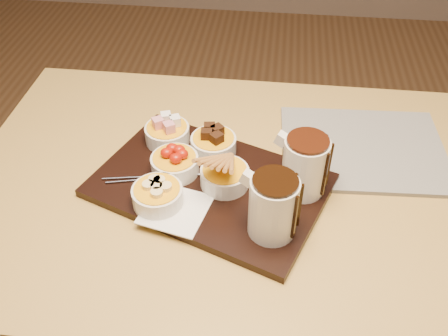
# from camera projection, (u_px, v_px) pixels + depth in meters

# --- Properties ---
(dining_table) EXTENTS (1.20, 0.80, 0.75)m
(dining_table) POSITION_uv_depth(u_px,v_px,m) (244.00, 213.00, 1.12)
(dining_table) COLOR #B79144
(dining_table) RESTS_ON ground
(serving_board) EXTENTS (0.54, 0.45, 0.02)m
(serving_board) POSITION_uv_depth(u_px,v_px,m) (210.00, 185.00, 1.04)
(serving_board) COLOR black
(serving_board) RESTS_ON dining_table
(napkin) EXTENTS (0.14, 0.14, 0.00)m
(napkin) POSITION_uv_depth(u_px,v_px,m) (176.00, 209.00, 0.97)
(napkin) COLOR white
(napkin) RESTS_ON serving_board
(bowl_marshmallows) EXTENTS (0.10, 0.10, 0.04)m
(bowl_marshmallows) POSITION_uv_depth(u_px,v_px,m) (167.00, 134.00, 1.12)
(bowl_marshmallows) COLOR silver
(bowl_marshmallows) RESTS_ON serving_board
(bowl_cake) EXTENTS (0.10, 0.10, 0.04)m
(bowl_cake) POSITION_uv_depth(u_px,v_px,m) (213.00, 145.00, 1.09)
(bowl_cake) COLOR silver
(bowl_cake) RESTS_ON serving_board
(bowl_strawberries) EXTENTS (0.10, 0.10, 0.04)m
(bowl_strawberries) POSITION_uv_depth(u_px,v_px,m) (175.00, 165.00, 1.04)
(bowl_strawberries) COLOR silver
(bowl_strawberries) RESTS_ON serving_board
(bowl_biscotti) EXTENTS (0.10, 0.10, 0.04)m
(bowl_biscotti) POSITION_uv_depth(u_px,v_px,m) (225.00, 177.00, 1.01)
(bowl_biscotti) COLOR silver
(bowl_biscotti) RESTS_ON serving_board
(bowl_bananas) EXTENTS (0.10, 0.10, 0.04)m
(bowl_bananas) POSITION_uv_depth(u_px,v_px,m) (158.00, 196.00, 0.97)
(bowl_bananas) COLOR silver
(bowl_bananas) RESTS_ON serving_board
(pitcher_dark_chocolate) EXTENTS (0.11, 0.11, 0.12)m
(pitcher_dark_chocolate) POSITION_uv_depth(u_px,v_px,m) (273.00, 207.00, 0.89)
(pitcher_dark_chocolate) COLOR silver
(pitcher_dark_chocolate) RESTS_ON serving_board
(pitcher_milk_chocolate) EXTENTS (0.11, 0.11, 0.12)m
(pitcher_milk_chocolate) POSITION_uv_depth(u_px,v_px,m) (305.00, 166.00, 0.97)
(pitcher_milk_chocolate) COLOR silver
(pitcher_milk_chocolate) RESTS_ON serving_board
(fondue_skewers) EXTENTS (0.08, 0.26, 0.01)m
(fondue_skewers) POSITION_uv_depth(u_px,v_px,m) (165.00, 176.00, 1.04)
(fondue_skewers) COLOR silver
(fondue_skewers) RESTS_ON serving_board
(newspaper) EXTENTS (0.38, 0.31, 0.01)m
(newspaper) POSITION_uv_depth(u_px,v_px,m) (363.00, 149.00, 1.13)
(newspaper) COLOR beige
(newspaper) RESTS_ON dining_table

